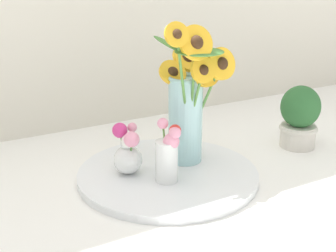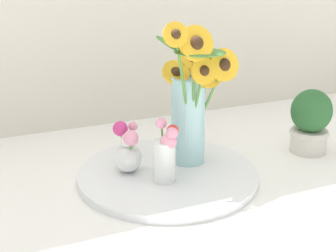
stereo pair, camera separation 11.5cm
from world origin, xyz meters
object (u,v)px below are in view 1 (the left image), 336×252
at_px(serving_tray, 168,174).
at_px(vase_small_center, 168,153).
at_px(mason_jar_sunflowers, 188,102).
at_px(potted_plant, 300,116).
at_px(vase_bulb_right, 128,152).

relative_size(serving_tray, vase_small_center, 2.95).
relative_size(serving_tray, mason_jar_sunflowers, 1.20).
distance_m(mason_jar_sunflowers, vase_small_center, 0.17).
bearing_deg(mason_jar_sunflowers, potted_plant, -4.45).
bearing_deg(vase_small_center, potted_plant, 5.99).
bearing_deg(serving_tray, mason_jar_sunflowers, 21.43).
height_order(mason_jar_sunflowers, vase_small_center, mason_jar_sunflowers).
bearing_deg(vase_bulb_right, serving_tray, -22.08).
distance_m(vase_small_center, potted_plant, 0.49).
height_order(vase_bulb_right, potted_plant, potted_plant).
relative_size(mason_jar_sunflowers, vase_small_center, 2.47).
distance_m(mason_jar_sunflowers, potted_plant, 0.39).
height_order(vase_small_center, potted_plant, potted_plant).
bearing_deg(potted_plant, serving_tray, -179.80).
bearing_deg(mason_jar_sunflowers, serving_tray, -158.57).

